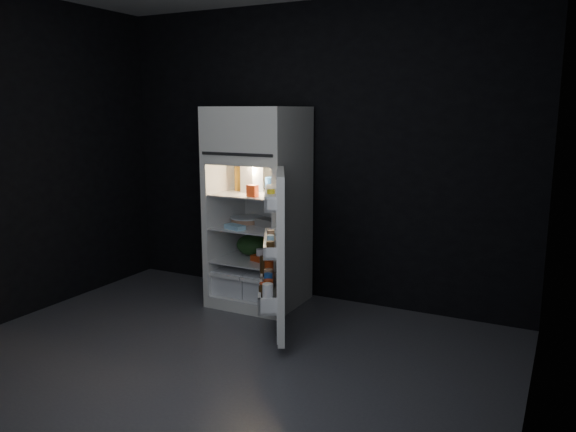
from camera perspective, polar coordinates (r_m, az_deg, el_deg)
The scene contains 19 objects.
floor at distance 4.08m, azimuth -7.76°, elevation -14.81°, with size 4.00×3.40×0.00m, color #4A4A4F.
wall_back at distance 5.18m, azimuth 2.63°, elevation 6.27°, with size 4.00×0.00×2.70m, color black.
wall_left at distance 5.12m, azimuth -27.01°, elevation 5.06°, with size 0.00×3.40×2.70m, color black.
wall_right at distance 3.04m, azimuth 24.34°, elevation 2.16°, with size 0.00×3.40×2.70m, color black.
refrigerator at distance 5.05m, azimuth -2.91°, elevation 1.65°, with size 0.76×0.71×1.78m.
fridge_door at distance 4.24m, azimuth -1.16°, elevation -3.95°, with size 0.51×0.73×1.22m.
milk_jug at distance 5.04m, azimuth -3.71°, elevation 3.80°, with size 0.14×0.14×0.24m, color white.
mayo_jar at distance 4.97m, azimuth -1.68°, elevation 3.14°, with size 0.11×0.11×0.14m, color #1B4994.
jam_jar at distance 4.87m, azimuth -0.78°, elevation 2.93°, with size 0.09×0.09×0.13m, color #32210E.
amber_bottle at distance 5.14m, azimuth -4.95°, elevation 3.81°, with size 0.09×0.09×0.22m, color orange.
small_carton at distance 4.78m, azimuth -3.63°, elevation 2.57°, with size 0.09×0.06×0.10m, color red.
egg_carton at distance 4.97m, azimuth -1.75°, elevation -0.77°, with size 0.31×0.12×0.07m, color gray.
pie at distance 5.21m, azimuth -4.20°, elevation -0.42°, with size 0.29×0.29×0.04m, color #A37656.
flat_package at distance 4.92m, azimuth -5.42°, elevation -1.12°, with size 0.19×0.09×0.04m, color #95CCE7.
wrapped_pkg at distance 5.07m, azimuth -0.22°, elevation -0.65°, with size 0.12×0.10×0.05m, color beige.
produce_bag at distance 5.20m, azimuth -3.59°, elevation -2.95°, with size 0.31×0.27×0.20m, color #193815.
yogurt_tray at distance 4.99m, azimuth -2.25°, elevation -4.39°, with size 0.26×0.14×0.05m, color #AB310E.
small_can_red at distance 5.23m, azimuth -1.05°, elevation -3.45°, with size 0.08×0.08×0.09m, color #AB310E.
small_can_silver at distance 5.16m, azimuth 0.21°, elevation -3.64°, with size 0.07×0.07×0.09m, color silver.
Camera 1 is at (2.12, -3.01, 1.75)m, focal length 35.00 mm.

